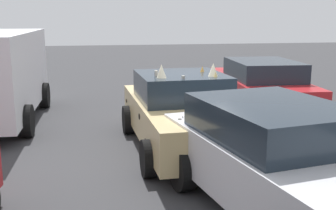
# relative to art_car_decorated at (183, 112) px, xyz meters

# --- Properties ---
(ground_plane) EXTENTS (60.00, 60.00, 0.00)m
(ground_plane) POSITION_rel_art_car_decorated_xyz_m (-0.03, -0.00, -0.73)
(ground_plane) COLOR #38383A
(art_car_decorated) EXTENTS (4.37, 2.19, 1.73)m
(art_car_decorated) POSITION_rel_art_car_decorated_xyz_m (0.00, 0.00, 0.00)
(art_car_decorated) COLOR #D8BC7F
(art_car_decorated) RESTS_ON ground
(parked_sedan_row_back_center) EXTENTS (4.70, 2.61, 1.48)m
(parked_sedan_row_back_center) POSITION_rel_art_car_decorated_xyz_m (-3.14, -0.67, 0.03)
(parked_sedan_row_back_center) COLOR silver
(parked_sedan_row_back_center) RESTS_ON ground
(parked_sedan_behind_left) EXTENTS (4.68, 2.22, 1.44)m
(parked_sedan_behind_left) POSITION_rel_art_car_decorated_xyz_m (2.69, -2.74, -0.00)
(parked_sedan_behind_left) COLOR red
(parked_sedan_behind_left) RESTS_ON ground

